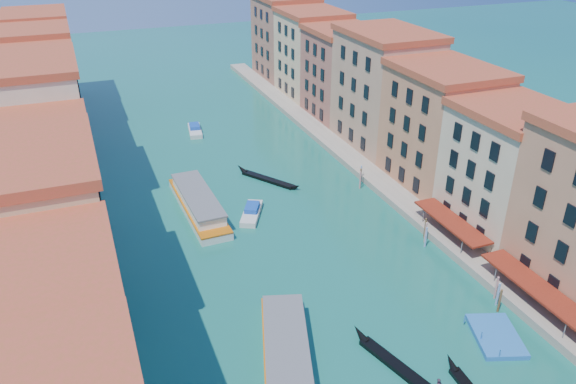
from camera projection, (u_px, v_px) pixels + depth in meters
name	position (u px, v px, depth m)	size (l,w,h in m)	color
left_bank_palazzos	(42.00, 154.00, 75.16)	(12.80, 128.40, 21.00)	beige
right_bank_palazzos	(402.00, 105.00, 93.51)	(12.80, 128.40, 21.00)	brown
quay	(356.00, 163.00, 95.12)	(4.00, 140.00, 1.00)	gray
restaurant_awnings	(543.00, 292.00, 59.19)	(3.20, 44.55, 3.12)	maroon
mooring_poles_right	(481.00, 281.00, 63.77)	(1.44, 54.24, 3.20)	#4F361B
vaporetto_near	(287.00, 360.00, 52.68)	(9.91, 19.60, 2.85)	silver
vaporetto_far	(198.00, 203.00, 80.54)	(4.98, 19.30, 2.85)	silver
gondola_fore	(401.00, 368.00, 52.96)	(4.67, 13.03, 2.65)	black
gondola_far	(267.00, 178.00, 89.96)	(7.90, 11.42, 1.84)	black
motorboat_mid	(252.00, 212.00, 79.70)	(5.17, 7.23, 1.45)	silver
motorboat_far	(195.00, 130.00, 109.07)	(3.28, 7.51, 1.50)	silver
blue_dock	(496.00, 336.00, 57.14)	(6.22, 7.56, 0.54)	#266BB9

